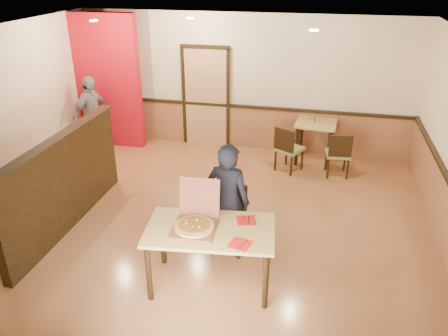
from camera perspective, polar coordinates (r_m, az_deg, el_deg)
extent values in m
plane|color=#AF7044|center=(6.64, -3.30, -8.49)|extent=(7.00, 7.00, 0.00)
plane|color=black|center=(5.58, -4.04, 16.08)|extent=(7.00, 7.00, 0.00)
plane|color=#F4DFBF|center=(9.21, 2.57, 10.99)|extent=(7.00, 0.00, 7.00)
cube|color=#925D3A|center=(9.47, 2.42, 5.37)|extent=(7.00, 0.04, 0.90)
cube|color=black|center=(9.29, 2.45, 8.05)|extent=(7.00, 0.06, 0.06)
cube|color=tan|center=(9.44, -2.36, 9.14)|extent=(0.90, 0.06, 2.10)
cube|color=black|center=(6.91, -20.09, -1.99)|extent=(0.14, 3.00, 1.40)
cube|color=black|center=(6.63, -21.02, 3.54)|extent=(0.20, 3.10, 0.05)
cube|color=#B80D1A|center=(9.69, -15.43, 10.85)|extent=(1.60, 0.20, 2.78)
cylinder|color=beige|center=(8.13, -16.67, 17.97)|extent=(0.14, 0.14, 0.02)
cylinder|color=beige|center=(8.18, -4.43, 18.94)|extent=(0.14, 0.14, 0.02)
cylinder|color=beige|center=(6.84, 11.68, 17.22)|extent=(0.14, 0.14, 0.02)
cube|color=tan|center=(5.26, -1.83, -8.10)|extent=(1.63, 1.06, 0.04)
cylinder|color=black|center=(5.35, -9.80, -13.34)|extent=(0.07, 0.07, 0.78)
cylinder|color=black|center=(5.90, -8.01, -9.04)|extent=(0.07, 0.07, 0.78)
cylinder|color=black|center=(5.19, 5.47, -14.45)|extent=(0.07, 0.07, 0.78)
cylinder|color=black|center=(5.75, 5.59, -9.89)|extent=(0.07, 0.07, 0.78)
cube|color=olive|center=(6.06, 0.57, -6.91)|extent=(0.46, 0.46, 0.06)
cube|color=black|center=(6.11, 1.01, -3.91)|extent=(0.44, 0.04, 0.44)
cylinder|color=black|center=(6.09, -1.60, -9.68)|extent=(0.04, 0.04, 0.40)
cylinder|color=black|center=(6.40, -0.73, -7.78)|extent=(0.04, 0.04, 0.40)
cylinder|color=black|center=(6.02, 1.95, -10.16)|extent=(0.04, 0.04, 0.40)
cylinder|color=black|center=(6.33, 2.64, -8.20)|extent=(0.04, 0.04, 0.40)
cube|color=olive|center=(8.44, 8.56, 2.49)|extent=(0.61, 0.61, 0.06)
cube|color=black|center=(8.19, 7.86, 3.64)|extent=(0.39, 0.24, 0.43)
cylinder|color=black|center=(8.59, 10.16, 0.96)|extent=(0.04, 0.04, 0.39)
cylinder|color=black|center=(8.31, 8.77, 0.18)|extent=(0.04, 0.04, 0.39)
cylinder|color=black|center=(8.78, 8.15, 1.64)|extent=(0.04, 0.04, 0.39)
cylinder|color=black|center=(8.50, 6.72, 0.90)|extent=(0.04, 0.04, 0.39)
cube|color=olive|center=(8.44, 14.64, 1.81)|extent=(0.48, 0.48, 0.06)
cube|color=black|center=(8.17, 14.99, 2.76)|extent=(0.41, 0.09, 0.41)
cylinder|color=black|center=(8.73, 15.47, 0.75)|extent=(0.04, 0.04, 0.38)
cylinder|color=black|center=(8.41, 15.81, -0.26)|extent=(0.04, 0.04, 0.38)
cylinder|color=black|center=(8.67, 13.15, 0.86)|extent=(0.04, 0.04, 0.38)
cylinder|color=black|center=(8.35, 13.40, -0.15)|extent=(0.04, 0.04, 0.38)
cube|color=tan|center=(8.81, 11.96, 5.74)|extent=(0.83, 0.83, 0.04)
cylinder|color=black|center=(8.70, 9.49, 2.77)|extent=(0.07, 0.07, 0.79)
cylinder|color=black|center=(9.27, 10.06, 4.16)|extent=(0.07, 0.07, 0.79)
cylinder|color=black|center=(8.65, 13.50, 2.26)|extent=(0.07, 0.07, 0.79)
cylinder|color=black|center=(9.22, 13.83, 3.70)|extent=(0.07, 0.07, 0.79)
imported|color=black|center=(5.81, 0.51, -4.32)|extent=(0.64, 0.46, 1.64)
imported|color=gray|center=(9.49, -16.89, 6.64)|extent=(0.66, 1.03, 1.62)
cube|color=brown|center=(5.22, -3.89, -7.92)|extent=(0.52, 0.52, 0.04)
cube|color=brown|center=(5.33, -3.23, -3.84)|extent=(0.50, 0.12, 0.49)
cylinder|color=#EAA555|center=(5.20, -3.90, -7.61)|extent=(0.51, 0.51, 0.03)
cube|color=red|center=(4.99, 2.13, -9.90)|extent=(0.28, 0.28, 0.01)
cylinder|color=silver|center=(4.99, 1.79, -9.80)|extent=(0.05, 0.20, 0.01)
cube|color=silver|center=(4.98, 2.47, -9.90)|extent=(0.06, 0.21, 0.00)
cube|color=red|center=(5.40, 2.93, -6.86)|extent=(0.29, 0.29, 0.01)
cylinder|color=silver|center=(5.40, 2.61, -6.77)|extent=(0.07, 0.19, 0.01)
cube|color=silver|center=(5.39, 3.24, -6.86)|extent=(0.08, 0.20, 0.00)
cylinder|color=#93591A|center=(8.81, 11.67, 6.37)|extent=(0.05, 0.05, 0.14)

